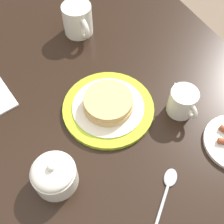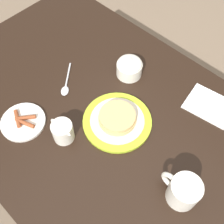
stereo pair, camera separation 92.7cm
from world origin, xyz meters
TOP-DOWN VIEW (x-y plane):
  - ground_plane at (0.00, 0.00)m, footprint 8.00×8.00m
  - dining_table at (0.00, 0.00)m, footprint 1.58×0.87m
  - pancake_plate at (0.05, -0.01)m, footprint 0.24×0.24m
  - coffee_mug at (-0.26, 0.05)m, footprint 0.13×0.09m
  - creamer_pitcher at (0.14, 0.16)m, footprint 0.11×0.07m
  - sugar_bowl at (0.17, -0.20)m, footprint 0.10×0.10m
  - spoon at (0.31, 0.01)m, footprint 0.12×0.13m

SIDE VIEW (x-z plane):
  - ground_plane at x=0.00m, z-range 0.00..0.00m
  - dining_table at x=0.00m, z-range 0.26..0.98m
  - spoon at x=0.31m, z-range 0.73..0.73m
  - pancake_plate at x=0.05m, z-range 0.72..0.77m
  - sugar_bowl at x=0.17m, z-range 0.72..0.81m
  - creamer_pitcher at x=0.14m, z-range 0.72..0.81m
  - coffee_mug at x=-0.26m, z-range 0.73..0.82m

